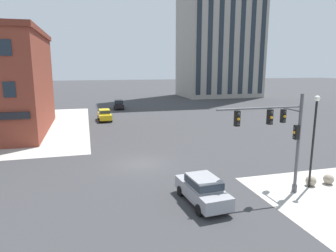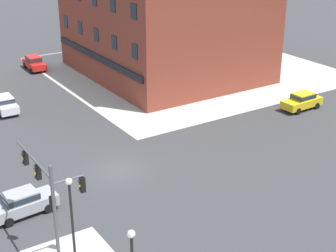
{
  "view_description": "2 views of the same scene",
  "coord_description": "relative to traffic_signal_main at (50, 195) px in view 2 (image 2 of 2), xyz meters",
  "views": [
    {
      "loc": [
        -4.14,
        -23.8,
        7.99
      ],
      "look_at": [
        2.2,
        -0.35,
        3.19
      ],
      "focal_mm": 32.35,
      "sensor_mm": 36.0,
      "label": 1
    },
    {
      "loc": [
        31.82,
        -15.93,
        18.63
      ],
      "look_at": [
        3.96,
        2.07,
        4.62
      ],
      "focal_mm": 54.99,
      "sensor_mm": 36.0,
      "label": 2
    }
  ],
  "objects": [
    {
      "name": "ground_plane",
      "position": [
        -7.47,
        7.98,
        -3.99
      ],
      "size": [
        320.0,
        320.0,
        0.0
      ],
      "primitive_type": "plane",
      "color": "#38383A"
    },
    {
      "name": "sidewalk_far_corner",
      "position": [
        -27.47,
        27.98,
        -3.99
      ],
      "size": [
        32.0,
        32.0,
        0.02
      ],
      "primitive_type": "cube",
      "color": "#B7B2A8",
      "rests_on": "ground"
    },
    {
      "name": "traffic_signal_main",
      "position": [
        0.0,
        0.0,
        0.0
      ],
      "size": [
        5.78,
        2.09,
        6.36
      ],
      "color": "#4C4C51",
      "rests_on": "ground"
    },
    {
      "name": "street_lamp_corner_near",
      "position": [
        2.53,
        0.19,
        -0.19
      ],
      "size": [
        0.36,
        0.36,
        6.17
      ],
      "color": "black",
      "rests_on": "ground"
    },
    {
      "name": "car_main_southbound_near",
      "position": [
        -24.56,
        4.33,
        -3.07
      ],
      "size": [
        4.43,
        1.95,
        1.68
      ],
      "color": "silver",
      "rests_on": "ground"
    },
    {
      "name": "car_cross_eastbound",
      "position": [
        -37.27,
        11.83,
        -3.07
      ],
      "size": [
        4.45,
        1.99,
        1.68
      ],
      "color": "red",
      "rests_on": "ground"
    },
    {
      "name": "car_cross_westbound",
      "position": [
        -9.12,
        29.73,
        -3.07
      ],
      "size": [
        2.0,
        4.45,
        1.68
      ],
      "color": "gold",
      "rests_on": "ground"
    },
    {
      "name": "car_parked_curb",
      "position": [
        -5.28,
        -0.2,
        -3.07
      ],
      "size": [
        2.15,
        4.53,
        1.68
      ],
      "color": "#99999E",
      "rests_on": "ground"
    },
    {
      "name": "storefront_block_near_corner",
      "position": [
        -27.35,
        24.93,
        2.14
      ],
      "size": [
        22.19,
        18.34,
        12.24
      ],
      "color": "brown",
      "rests_on": "ground"
    }
  ]
}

